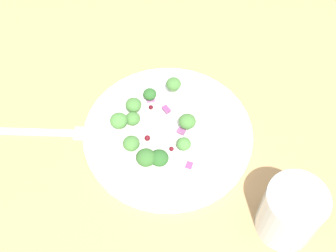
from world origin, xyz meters
TOP-DOWN VIEW (x-y plane):
  - ground_plane at (0.00, 0.00)cm, footprint 180.00×180.00cm
  - plate at (-2.33, 1.41)cm, footprint 26.50×26.50cm
  - dressing_pool at (-2.33, 1.41)cm, footprint 15.37×15.37cm
  - broccoli_floret_0 at (3.27, -4.15)cm, footprint 2.46×2.46cm
  - broccoli_floret_1 at (-6.42, 1.63)cm, footprint 2.16×2.16cm
  - broccoli_floret_2 at (3.79, 3.49)cm, footprint 2.54×2.54cm
  - broccoli_floret_3 at (-5.27, 7.72)cm, footprint 2.88×2.88cm
  - broccoli_floret_4 at (2.17, 4.85)cm, footprint 2.34×2.34cm
  - broccoli_floret_5 at (-3.85, -1.15)cm, footprint 2.63×2.63cm
  - broccoli_floret_6 at (-6.35, 6.14)cm, footprint 2.71×2.71cm
  - broccoli_floret_7 at (-1.66, 7.81)cm, footprint 2.55×2.55cm
  - broccoli_floret_8 at (4.21, -0.41)cm, footprint 2.16×2.16cm
  - broccoli_floret_9 at (2.75, 7.00)cm, footprint 2.74×2.74cm
  - cranberry_0 at (-1.83, 5.01)cm, footprint 0.90×0.90cm
  - cranberry_1 at (-5.71, 1.16)cm, footprint 0.82×0.82cm
  - cranberry_2 at (-5.57, 3.28)cm, footprint 0.71×0.71cm
  - cranberry_3 at (2.60, 1.03)cm, footprint 0.72×0.72cm
  - onion_bit_0 at (-9.13, 2.78)cm, footprint 1.44×1.49cm
  - onion_bit_1 at (0.82, -0.71)cm, footprint 1.38×0.93cm
  - onion_bit_2 at (-3.88, -0.31)cm, footprint 1.47×1.33cm
  - onion_bit_3 at (4.09, -0.09)cm, footprint 1.42×1.61cm
  - fork at (10.06, 16.36)cm, footprint 13.37×15.38cm
  - water_glass at (-23.83, -2.02)cm, footprint 7.90×7.90cm

SIDE VIEW (x-z plane):
  - ground_plane at x=0.00cm, z-range -2.00..0.00cm
  - fork at x=10.06cm, z-range 0.00..0.50cm
  - plate at x=-2.33cm, z-range 0.01..1.71cm
  - dressing_pool at x=-2.33cm, z-range 1.20..1.40cm
  - onion_bit_0 at x=-9.13cm, z-range 1.23..1.64cm
  - onion_bit_3 at x=4.09cm, z-range 1.33..1.83cm
  - onion_bit_2 at x=-3.88cm, z-range 1.50..2.08cm
  - onion_bit_1 at x=0.82cm, z-range 1.59..2.17cm
  - cranberry_1 at x=-5.71cm, z-range 1.48..2.30cm
  - cranberry_3 at x=2.60cm, z-range 1.65..2.38cm
  - cranberry_2 at x=-5.57cm, z-range 1.70..2.41cm
  - cranberry_0 at x=-1.83cm, z-range 1.69..2.59cm
  - broccoli_floret_4 at x=2.17cm, z-range 1.45..3.82cm
  - broccoli_floret_1 at x=-6.42cm, z-range 1.75..3.94cm
  - broccoli_floret_8 at x=4.21cm, z-range 1.84..4.03cm
  - broccoli_floret_7 at x=-1.66cm, z-range 1.80..4.38cm
  - broccoli_floret_0 at x=3.27cm, z-range 2.03..4.52cm
  - broccoli_floret_9 at x=2.75cm, z-range 1.92..4.69cm
  - broccoli_floret_5 at x=-3.85cm, z-range 1.98..4.65cm
  - broccoli_floret_2 at x=3.79cm, z-range 2.06..4.63cm
  - broccoli_floret_6 at x=-6.35cm, z-range 2.02..4.76cm
  - broccoli_floret_3 at x=-5.27cm, z-range 2.26..5.17cm
  - water_glass at x=-23.83cm, z-range 0.00..8.94cm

